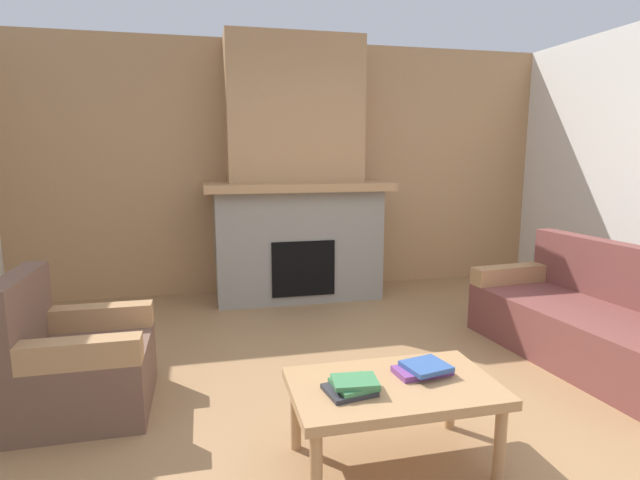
{
  "coord_description": "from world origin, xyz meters",
  "views": [
    {
      "loc": [
        -0.95,
        -2.56,
        1.53
      ],
      "look_at": [
        -0.08,
        1.16,
        0.86
      ],
      "focal_mm": 28.06,
      "sensor_mm": 36.0,
      "label": 1
    }
  ],
  "objects_px": {
    "coffee_table": "(393,393)",
    "fireplace": "(296,188)",
    "couch": "(596,323)",
    "armchair": "(74,364)"
  },
  "relations": [
    {
      "from": "fireplace",
      "to": "coffee_table",
      "type": "distance_m",
      "value": 3.17
    },
    {
      "from": "armchair",
      "to": "coffee_table",
      "type": "bearing_deg",
      "value": -29.45
    },
    {
      "from": "fireplace",
      "to": "couch",
      "type": "relative_size",
      "value": 1.44
    },
    {
      "from": "couch",
      "to": "coffee_table",
      "type": "height_order",
      "value": "couch"
    },
    {
      "from": "fireplace",
      "to": "couch",
      "type": "height_order",
      "value": "fireplace"
    },
    {
      "from": "coffee_table",
      "to": "fireplace",
      "type": "bearing_deg",
      "value": 88.33
    },
    {
      "from": "armchair",
      "to": "fireplace",
      "type": "bearing_deg",
      "value": 50.78
    },
    {
      "from": "fireplace",
      "to": "armchair",
      "type": "relative_size",
      "value": 3.18
    },
    {
      "from": "coffee_table",
      "to": "couch",
      "type": "bearing_deg",
      "value": 23.73
    },
    {
      "from": "armchair",
      "to": "couch",
      "type": "bearing_deg",
      "value": -1.3
    }
  ]
}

